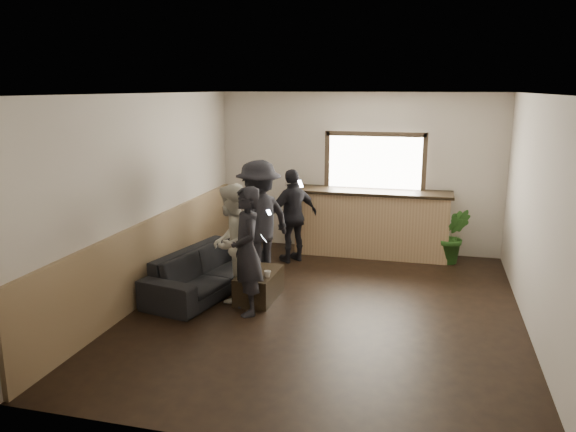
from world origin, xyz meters
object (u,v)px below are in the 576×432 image
(bar_counter, at_px, (372,219))
(person_c, at_px, (259,220))
(coffee_table, at_px, (259,285))
(cup_b, at_px, (268,274))
(sofa, at_px, (207,271))
(potted_plant, at_px, (453,236))
(cup_a, at_px, (256,264))
(person_b, at_px, (232,243))
(person_d, at_px, (293,216))
(person_a, at_px, (247,251))

(bar_counter, distance_m, person_c, 2.26)
(coffee_table, relative_size, cup_b, 9.45)
(bar_counter, bearing_deg, coffee_table, -116.73)
(cup_b, bearing_deg, sofa, 166.41)
(cup_b, relative_size, potted_plant, 0.10)
(bar_counter, bearing_deg, sofa, -130.22)
(bar_counter, relative_size, cup_b, 29.52)
(sofa, distance_m, cup_a, 0.72)
(coffee_table, height_order, person_b, person_b)
(cup_b, relative_size, person_d, 0.06)
(sofa, bearing_deg, coffee_table, -83.23)
(sofa, bearing_deg, cup_a, -69.46)
(sofa, height_order, person_d, person_d)
(coffee_table, bearing_deg, person_d, 88.81)
(cup_a, bearing_deg, potted_plant, 38.37)
(cup_b, distance_m, person_d, 2.00)
(coffee_table, distance_m, person_b, 0.72)
(potted_plant, relative_size, person_d, 0.60)
(potted_plant, relative_size, person_a, 0.57)
(potted_plant, bearing_deg, cup_b, -134.49)
(sofa, height_order, potted_plant, potted_plant)
(sofa, xyz_separation_m, coffee_table, (0.80, -0.07, -0.11))
(coffee_table, distance_m, person_a, 0.82)
(cup_a, relative_size, person_a, 0.08)
(cup_b, bearing_deg, cup_a, 128.84)
(bar_counter, relative_size, sofa, 1.29)
(cup_b, xyz_separation_m, person_c, (-0.44, 1.05, 0.48))
(potted_plant, xyz_separation_m, person_d, (-2.60, -0.55, 0.31))
(sofa, xyz_separation_m, person_b, (0.45, -0.18, 0.50))
(cup_a, bearing_deg, sofa, -171.37)
(potted_plant, xyz_separation_m, person_c, (-2.91, -1.46, 0.44))
(potted_plant, distance_m, person_c, 3.29)
(sofa, height_order, cup_a, sofa)
(bar_counter, xyz_separation_m, sofa, (-2.07, -2.44, -0.33))
(bar_counter, distance_m, sofa, 3.22)
(sofa, xyz_separation_m, person_c, (0.53, 0.81, 0.60))
(cup_a, relative_size, potted_plant, 0.14)
(bar_counter, distance_m, cup_a, 2.72)
(potted_plant, bearing_deg, person_b, -140.58)
(potted_plant, height_order, person_a, person_a)
(bar_counter, height_order, sofa, bar_counter)
(coffee_table, distance_m, potted_plant, 3.54)
(cup_a, distance_m, person_b, 0.53)
(bar_counter, bearing_deg, person_c, -133.36)
(potted_plant, bearing_deg, cup_a, -141.63)
(cup_b, bearing_deg, person_b, 174.05)
(coffee_table, xyz_separation_m, person_c, (-0.27, 0.89, 0.72))
(bar_counter, relative_size, person_c, 1.48)
(cup_b, distance_m, potted_plant, 3.52)
(person_b, bearing_deg, cup_a, 138.20)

